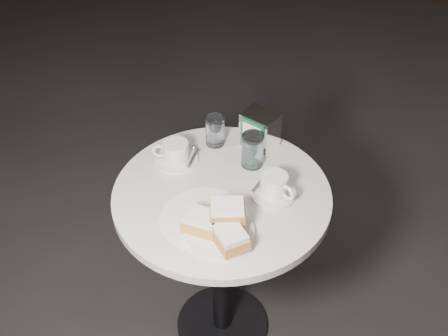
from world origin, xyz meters
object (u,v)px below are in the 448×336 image
Objects in this scene: cafe_table at (222,234)px; beignet_plate at (220,226)px; water_glass_right at (252,151)px; coffee_cup_right at (274,187)px; water_glass_left at (215,131)px; napkin_dispenser at (260,130)px; coffee_cup_left at (176,153)px.

beignet_plate is (0.06, -0.17, 0.23)m from cafe_table.
water_glass_right is (0.04, 0.17, 0.26)m from cafe_table.
water_glass_left reaches higher than coffee_cup_right.
water_glass_left is 0.17m from water_glass_right.
water_glass_right is 0.10m from napkin_dispenser.
water_glass_left is 0.80× the size of napkin_dispenser.
cafe_table is 0.36m from water_glass_left.
water_glass_left is at bearing 158.54° from water_glass_right.
coffee_cup_right is 1.45× the size of napkin_dispenser.
beignet_plate is 0.34m from water_glass_right.
water_glass_left is (-0.11, 0.23, 0.25)m from cafe_table.
napkin_dispenser reaches higher than coffee_cup_left.
coffee_cup_right is 0.33m from water_glass_left.
beignet_plate is 0.37m from coffee_cup_left.
napkin_dispenser reaches higher than coffee_cup_right.
coffee_cup_left is at bearing 134.86° from beignet_plate.
cafe_table is 0.28m from coffee_cup_right.
coffee_cup_right is at bearing -33.63° from water_glass_left.
water_glass_right is at bearing -68.87° from napkin_dispenser.
coffee_cup_right is 1.64× the size of water_glass_right.
cafe_table is 2.89× the size of beignet_plate.
water_glass_right is at bearing 158.22° from coffee_cup_right.
napkin_dispenser is at bearing 82.38° from cafe_table.
beignet_plate is at bearing -89.09° from coffee_cup_right.
beignet_plate is 0.24m from coffee_cup_right.
cafe_table is at bearing 109.29° from beignet_plate.
coffee_cup_left is 0.36m from coffee_cup_right.
napkin_dispenser is (0.24, 0.18, 0.03)m from coffee_cup_left.
coffee_cup_left is 1.74× the size of water_glass_left.
coffee_cup_right is 1.81× the size of water_glass_left.
coffee_cup_left and coffee_cup_right have the same top height.
water_glass_left is at bearing 113.40° from beignet_plate.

